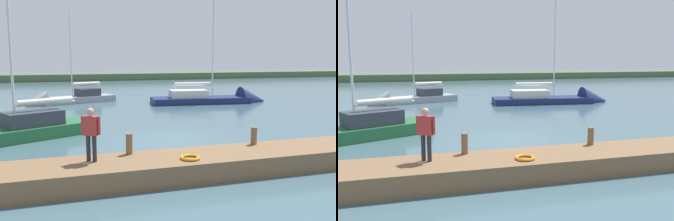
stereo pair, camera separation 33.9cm
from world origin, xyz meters
The scene contains 9 objects.
ground_plane centered at (0.00, 0.00, 0.00)m, with size 200.00×200.00×0.00m, color #42606B.
far_shoreline centered at (0.00, -51.58, 0.00)m, with size 180.00×8.00×2.40m, color #4C603D.
dock_pier centered at (0.00, 4.95, 0.35)m, with size 19.54×2.22×0.70m, color brown.
mooring_post_near centered at (-1.95, 4.17, 1.03)m, with size 0.24×0.24×0.67m, color brown.
mooring_post_far centered at (2.93, 4.17, 1.06)m, with size 0.23×0.23×0.72m, color brown.
life_ring_buoy centered at (1.14, 5.39, 0.75)m, with size 0.66×0.66×0.10m, color orange.
sailboat_outer_mooring centered at (-8.79, -13.15, 0.21)m, with size 10.71×3.69×10.90m.
sailboat_near_dock centered at (4.70, -16.73, 0.23)m, with size 8.33×4.66×8.95m.
person_on_dock centered at (4.27, 4.72, 1.71)m, with size 0.58×0.43×1.75m.
Camera 1 is at (5.23, 16.12, 4.00)m, focal length 38.29 mm.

